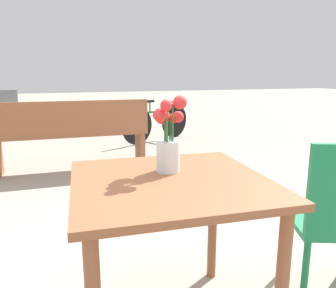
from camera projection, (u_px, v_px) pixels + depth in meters
The scene contains 4 objects.
table_front at pixel (170, 204), 1.38m from camera, with size 0.85×0.83×0.72m.
flower_vase at pixel (168, 142), 1.43m from camera, with size 0.14×0.15×0.34m.
bench_near at pixel (72, 133), 3.83m from camera, with size 1.78×0.41×0.85m.
bicycle at pixel (157, 122), 5.68m from camera, with size 1.37×0.75×0.72m.
Camera 1 is at (-0.44, -1.22, 1.15)m, focal length 35.00 mm.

